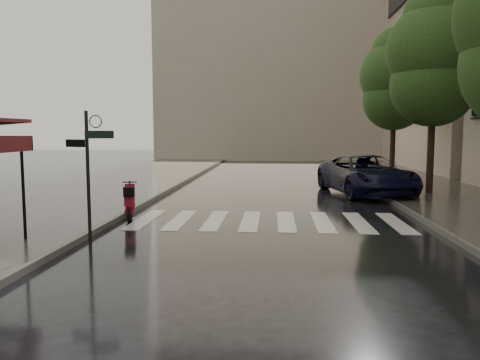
# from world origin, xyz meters

# --- Properties ---
(ground) EXTENTS (120.00, 120.00, 0.00)m
(ground) POSITION_xyz_m (0.00, 0.00, 0.00)
(ground) COLOR black
(ground) RESTS_ON ground
(sidewalk_near) EXTENTS (6.00, 60.00, 0.12)m
(sidewalk_near) POSITION_xyz_m (-4.50, 12.00, 0.06)
(sidewalk_near) COLOR #38332D
(sidewalk_near) RESTS_ON ground
(sidewalk_far) EXTENTS (5.50, 60.00, 0.12)m
(sidewalk_far) POSITION_xyz_m (10.25, 12.00, 0.06)
(sidewalk_far) COLOR #38332D
(sidewalk_far) RESTS_ON ground
(curb_near) EXTENTS (0.12, 60.00, 0.16)m
(curb_near) POSITION_xyz_m (-1.45, 12.00, 0.07)
(curb_near) COLOR #595651
(curb_near) RESTS_ON ground
(curb_far) EXTENTS (0.12, 60.00, 0.16)m
(curb_far) POSITION_xyz_m (7.45, 12.00, 0.07)
(curb_far) COLOR #595651
(curb_far) RESTS_ON ground
(crosswalk) EXTENTS (7.85, 3.20, 0.01)m
(crosswalk) POSITION_xyz_m (2.98, 6.00, 0.01)
(crosswalk) COLOR silver
(crosswalk) RESTS_ON ground
(signpost) EXTENTS (1.17, 0.29, 3.10)m
(signpost) POSITION_xyz_m (-1.19, 3.00, 1.83)
(signpost) COLOR black
(signpost) RESTS_ON ground
(haussmann_far) EXTENTS (8.00, 16.00, 18.50)m
(haussmann_far) POSITION_xyz_m (16.50, 26.00, 9.25)
(haussmann_far) COLOR tan
(haussmann_far) RESTS_ON ground
(backdrop_building) EXTENTS (22.00, 6.00, 20.00)m
(backdrop_building) POSITION_xyz_m (3.00, 38.00, 10.00)
(backdrop_building) COLOR tan
(backdrop_building) RESTS_ON ground
(tree_mid) EXTENTS (3.80, 3.80, 8.34)m
(tree_mid) POSITION_xyz_m (9.50, 12.00, 5.59)
(tree_mid) COLOR black
(tree_mid) RESTS_ON sidewalk_far
(tree_far) EXTENTS (3.80, 3.80, 8.16)m
(tree_far) POSITION_xyz_m (9.70, 19.00, 5.46)
(tree_far) COLOR black
(tree_far) RESTS_ON sidewalk_far
(scooter) EXTENTS (0.70, 1.60, 1.08)m
(scooter) POSITION_xyz_m (-1.18, 5.99, 0.50)
(scooter) COLOR black
(scooter) RESTS_ON ground
(parked_car) EXTENTS (3.82, 6.35, 1.65)m
(parked_car) POSITION_xyz_m (6.99, 12.31, 0.82)
(parked_car) COLOR black
(parked_car) RESTS_ON ground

